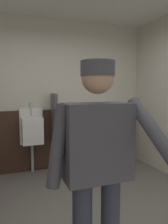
% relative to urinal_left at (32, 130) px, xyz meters
% --- Properties ---
extents(wall_back, '(4.10, 0.12, 2.72)m').
position_rel_urinal_left_xyz_m(wall_back, '(0.43, 0.22, 0.58)').
color(wall_back, beige).
rests_on(wall_back, ground_plane).
extents(wainscot_band_back, '(3.50, 0.03, 1.10)m').
position_rel_urinal_left_xyz_m(wainscot_band_back, '(0.43, 0.14, -0.23)').
color(wainscot_band_back, '#382319').
rests_on(wainscot_band_back, ground_plane).
extents(urinal_left, '(0.40, 0.34, 1.24)m').
position_rel_urinal_left_xyz_m(urinal_left, '(0.00, 0.00, 0.00)').
color(urinal_left, white).
rests_on(urinal_left, ground_plane).
extents(urinal_middle, '(0.40, 0.34, 1.24)m').
position_rel_urinal_left_xyz_m(urinal_middle, '(0.75, 0.00, 0.00)').
color(urinal_middle, white).
rests_on(urinal_middle, ground_plane).
extents(urinal_right, '(0.40, 0.34, 1.24)m').
position_rel_urinal_left_xyz_m(urinal_right, '(1.50, 0.00, 0.00)').
color(urinal_right, white).
rests_on(urinal_right, ground_plane).
extents(privacy_divider_panel, '(0.04, 0.40, 0.90)m').
position_rel_urinal_left_xyz_m(privacy_divider_panel, '(0.37, -0.07, 0.17)').
color(privacy_divider_panel, '#4C4C51').
extents(person, '(0.69, 0.60, 1.66)m').
position_rel_urinal_left_xyz_m(person, '(0.19, -2.38, 0.21)').
color(person, '#2D3342').
rests_on(person, ground_plane).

